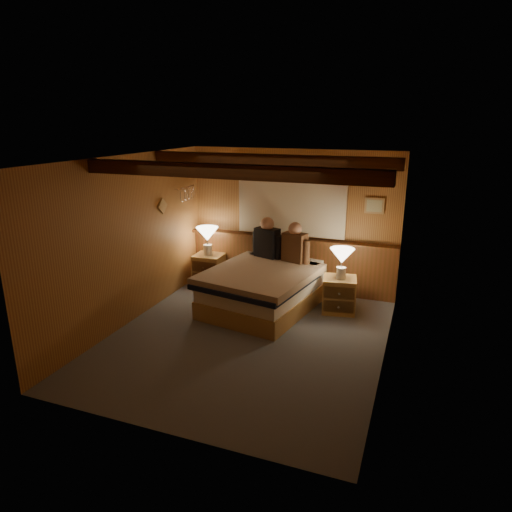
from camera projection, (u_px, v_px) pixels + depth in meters
The scene contains 19 objects.
floor at pixel (247, 338), 6.21m from camera, with size 4.20×4.20×0.00m, color #535862.
ceiling at pixel (246, 159), 5.52m from camera, with size 4.20×4.20×0.00m, color tan.
wall_back at pixel (292, 221), 7.75m from camera, with size 3.60×3.60×0.00m, color #B07E3F.
wall_left at pixel (129, 241), 6.47m from camera, with size 4.20×4.20×0.00m, color #B07E3F.
wall_right at pixel (391, 269), 5.26m from camera, with size 4.20×4.20×0.00m, color #B07E3F.
wall_front at pixel (158, 317), 3.98m from camera, with size 3.60×3.60×0.00m, color #B07E3F.
wainscot at pixel (290, 262), 7.90m from camera, with size 3.60×0.23×0.94m.
curtain_window at pixel (291, 203), 7.59m from camera, with size 2.18×0.09×1.11m.
ceiling_beams at pixel (250, 165), 5.68m from camera, with size 3.60×1.65×0.16m.
coat_rail at pixel (186, 192), 7.72m from camera, with size 0.05×0.55×0.24m.
framed_print at pixel (374, 206), 7.18m from camera, with size 0.30×0.04×0.25m.
bed at pixel (263, 288), 7.09m from camera, with size 1.75×2.11×0.65m.
nightstand_left at pixel (209, 269), 8.18m from camera, with size 0.52×0.47×0.54m.
nightstand_right at pixel (339, 295), 7.00m from camera, with size 0.56×0.52×0.54m.
lamp_left at pixel (207, 236), 7.97m from camera, with size 0.39×0.39×0.51m.
lamp_right at pixel (342, 258), 6.80m from camera, with size 0.36×0.36×0.47m.
person_left at pixel (267, 241), 7.58m from camera, with size 0.56×0.33×0.70m.
person_right at pixel (295, 245), 7.33m from camera, with size 0.54×0.32×0.67m.
duffel_bag at pixel (220, 283), 7.87m from camera, with size 0.52×0.35×0.35m.
Camera 1 is at (2.09, -5.23, 2.86)m, focal length 32.00 mm.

